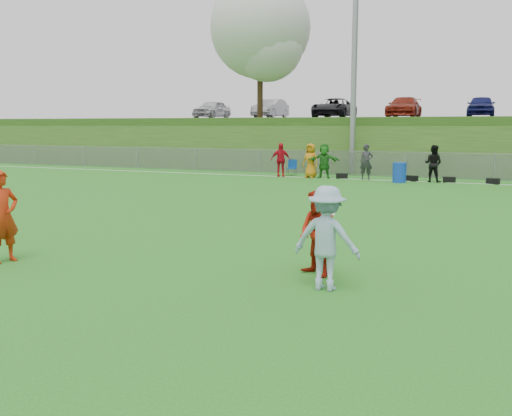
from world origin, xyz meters
The scene contains 16 objects.
ground centered at (0.00, 0.00, 0.00)m, with size 120.00×120.00×0.00m, color #166C1B.
sideline_far centered at (0.00, 18.00, 0.01)m, with size 60.00×0.10×0.01m, color white.
fence centered at (0.00, 20.00, 0.65)m, with size 58.00×0.06×1.30m.
light_pole centered at (-3.00, 20.80, 6.71)m, with size 1.20×0.40×12.15m.
berm centered at (0.00, 31.00, 1.50)m, with size 120.00×18.00×3.00m, color #254914.
parking_lot centered at (0.00, 33.00, 3.05)m, with size 120.00×12.00×0.10m, color black.
tree_white_flowering centered at (-9.84, 24.92, 8.32)m, with size 6.30×6.30×8.78m.
car_row centered at (-1.17, 32.00, 3.82)m, with size 32.04×5.18×1.44m.
spectator_row centered at (-2.91, 18.00, 0.85)m, with size 8.45×0.81×1.69m.
gear_bags centered at (0.94, 18.10, 0.13)m, with size 7.43×0.48×0.26m.
player_red_left centered at (-4.58, -1.17, 0.88)m, with size 0.64×0.42×1.77m, color #BA280C.
player_red_center centered at (1.23, 0.15, 0.75)m, with size 0.73×0.57×1.49m, color #A3190B.
player_blue centered at (1.59, -0.58, 0.83)m, with size 1.07×0.62×1.66m, color #8DACC4.
frisbee centered at (0.89, 2.08, 0.79)m, with size 0.28×0.28×0.03m.
recycling_bin centered at (0.04, 17.20, 0.46)m, with size 0.61×0.61×0.91m, color #103BB1.
camp_chair centered at (-5.70, 18.82, 0.24)m, with size 0.51×0.52×0.82m.
Camera 1 is at (3.96, -9.16, 2.60)m, focal length 40.00 mm.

